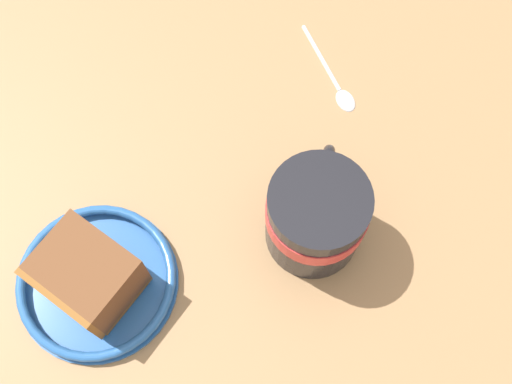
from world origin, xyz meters
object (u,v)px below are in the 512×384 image
Objects in this scene: small_plate at (97,281)px; tea_mug at (316,215)px; teaspoon at (338,85)px; cake_slice at (87,275)px.

tea_mug is at bearing -16.75° from small_plate.
small_plate is 1.49× the size of tea_mug.
tea_mug is at bearing -131.87° from teaspoon.
tea_mug reaches higher than teaspoon.
teaspoon is (33.84, 7.04, -3.78)cm from cake_slice.
cake_slice is 0.87× the size of teaspoon.
tea_mug is 18.77cm from teaspoon.
tea_mug is at bearing -16.31° from cake_slice.
small_plate is at bearing -168.34° from teaspoon.
small_plate is 23.01cm from tea_mug.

